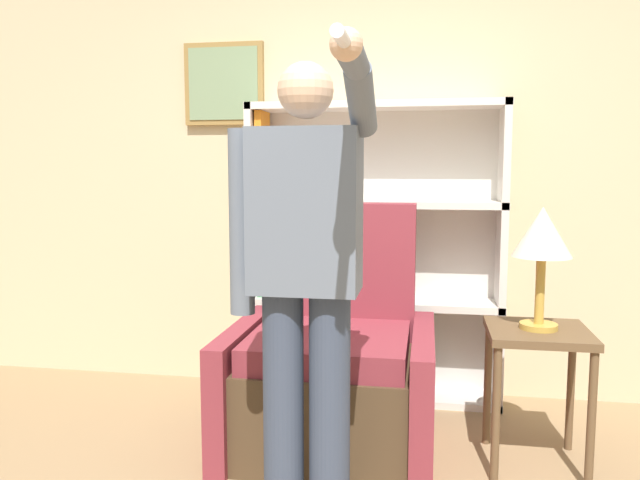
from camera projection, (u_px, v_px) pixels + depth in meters
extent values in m
cube|color=beige|center=(378.00, 158.00, 3.70)|extent=(8.00, 0.06, 2.80)
cube|color=olive|center=(224.00, 84.00, 3.76)|extent=(0.49, 0.04, 0.49)
cube|color=gray|center=(223.00, 84.00, 3.73)|extent=(0.43, 0.01, 0.43)
cube|color=silver|center=(255.00, 251.00, 3.70)|extent=(0.04, 0.28, 1.71)
cube|color=silver|center=(501.00, 256.00, 3.47)|extent=(0.04, 0.28, 1.71)
cube|color=silver|center=(376.00, 250.00, 3.72)|extent=(1.45, 0.01, 1.71)
cube|color=silver|center=(373.00, 393.00, 3.68)|extent=(1.45, 0.28, 0.04)
cube|color=silver|center=(374.00, 302.00, 3.62)|extent=(1.45, 0.28, 0.04)
cube|color=silver|center=(375.00, 204.00, 3.55)|extent=(1.45, 0.28, 0.04)
cube|color=silver|center=(376.00, 106.00, 3.49)|extent=(1.45, 0.28, 0.04)
cube|color=#1E47B2|center=(265.00, 343.00, 3.76)|extent=(0.05, 0.21, 0.50)
cube|color=#9E7A47|center=(275.00, 346.00, 3.75)|extent=(0.05, 0.24, 0.48)
cube|color=gold|center=(283.00, 350.00, 3.75)|extent=(0.04, 0.23, 0.43)
cube|color=#238438|center=(263.00, 256.00, 3.70)|extent=(0.03, 0.16, 0.47)
cube|color=purple|center=(271.00, 258.00, 3.69)|extent=(0.04, 0.21, 0.44)
cube|color=#337070|center=(279.00, 268.00, 3.69)|extent=(0.05, 0.22, 0.32)
cube|color=orange|center=(263.00, 156.00, 3.63)|extent=(0.04, 0.20, 0.51)
cube|color=white|center=(269.00, 167.00, 3.63)|extent=(0.03, 0.16, 0.38)
cube|color=#4C3823|center=(330.00, 401.00, 3.01)|extent=(0.78, 0.81, 0.45)
cube|color=maroon|center=(329.00, 346.00, 2.94)|extent=(0.74, 0.69, 0.12)
cube|color=maroon|center=(341.00, 291.00, 3.31)|extent=(0.78, 0.16, 0.94)
cube|color=maroon|center=(243.00, 383.00, 3.07)|extent=(0.10, 0.89, 0.58)
cube|color=maroon|center=(422.00, 393.00, 2.93)|extent=(0.10, 0.89, 0.58)
cylinder|color=#384256|center=(283.00, 411.00, 2.30)|extent=(0.15, 0.15, 0.90)
cylinder|color=#384256|center=(330.00, 414.00, 2.27)|extent=(0.15, 0.15, 0.90)
cube|color=slate|center=(306.00, 211.00, 2.20)|extent=(0.38, 0.24, 0.58)
sphere|color=#DBAD89|center=(306.00, 90.00, 2.15)|extent=(0.20, 0.20, 0.20)
cylinder|color=slate|center=(242.00, 222.00, 2.25)|extent=(0.09, 0.09, 0.67)
cylinder|color=slate|center=(361.00, 100.00, 2.01)|extent=(0.09, 0.28, 0.23)
cylinder|color=slate|center=(352.00, 57.00, 1.76)|extent=(0.08, 0.27, 0.10)
sphere|color=#DBAD89|center=(346.00, 44.00, 1.63)|extent=(0.09, 0.09, 0.09)
cylinder|color=white|center=(341.00, 37.00, 1.54)|extent=(0.04, 0.15, 0.04)
cube|color=brown|center=(538.00, 333.00, 2.77)|extent=(0.44, 0.44, 0.04)
cylinder|color=brown|center=(496.00, 415.00, 2.65)|extent=(0.04, 0.04, 0.60)
cylinder|color=brown|center=(591.00, 421.00, 2.59)|extent=(0.04, 0.04, 0.60)
cylinder|color=brown|center=(488.00, 384.00, 3.03)|extent=(0.04, 0.04, 0.60)
cylinder|color=brown|center=(571.00, 389.00, 2.96)|extent=(0.04, 0.04, 0.60)
cylinder|color=gold|center=(538.00, 326.00, 2.77)|extent=(0.16, 0.16, 0.02)
cylinder|color=gold|center=(540.00, 290.00, 2.75)|extent=(0.04, 0.04, 0.30)
cone|color=beige|center=(542.00, 232.00, 2.72)|extent=(0.26, 0.26, 0.22)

